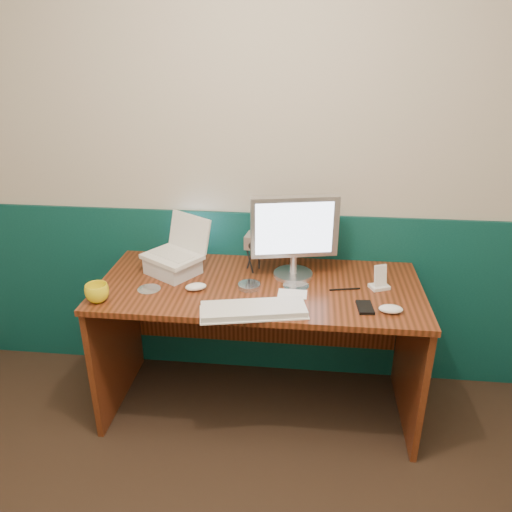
# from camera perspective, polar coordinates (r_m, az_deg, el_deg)

# --- Properties ---
(back_wall) EXTENTS (3.50, 0.04, 2.50)m
(back_wall) POSITION_cam_1_polar(r_m,az_deg,el_deg) (2.66, -0.83, 10.13)
(back_wall) COLOR #BAB09D
(back_wall) RESTS_ON ground
(wainscot) EXTENTS (3.48, 0.02, 1.00)m
(wainscot) POSITION_cam_1_polar(r_m,az_deg,el_deg) (2.92, -0.78, -4.40)
(wainscot) COLOR #073334
(wainscot) RESTS_ON ground
(desk) EXTENTS (1.60, 0.70, 0.75)m
(desk) POSITION_cam_1_polar(r_m,az_deg,el_deg) (2.67, 0.35, -10.47)
(desk) COLOR #3C1B0B
(desk) RESTS_ON ground
(laptop_riser) EXTENTS (0.31, 0.30, 0.08)m
(laptop_riser) POSITION_cam_1_polar(r_m,az_deg,el_deg) (2.61, -9.49, -1.13)
(laptop_riser) COLOR silver
(laptop_riser) RESTS_ON desk
(laptop) EXTENTS (0.34, 0.33, 0.23)m
(laptop) POSITION_cam_1_polar(r_m,az_deg,el_deg) (2.55, -9.72, 2.03)
(laptop) COLOR white
(laptop) RESTS_ON laptop_riser
(monitor) EXTENTS (0.45, 0.21, 0.43)m
(monitor) POSITION_cam_1_polar(r_m,az_deg,el_deg) (2.49, 4.40, 2.24)
(monitor) COLOR silver
(monitor) RESTS_ON desk
(keyboard) EXTENTS (0.49, 0.25, 0.03)m
(keyboard) POSITION_cam_1_polar(r_m,az_deg,el_deg) (2.22, -0.29, -6.24)
(keyboard) COLOR silver
(keyboard) RESTS_ON desk
(mouse_right) EXTENTS (0.11, 0.06, 0.04)m
(mouse_right) POSITION_cam_1_polar(r_m,az_deg,el_deg) (2.31, 15.15, -5.87)
(mouse_right) COLOR white
(mouse_right) RESTS_ON desk
(mouse_left) EXTENTS (0.12, 0.09, 0.03)m
(mouse_left) POSITION_cam_1_polar(r_m,az_deg,el_deg) (2.44, -6.89, -3.50)
(mouse_left) COLOR white
(mouse_left) RESTS_ON desk
(mug) EXTENTS (0.14, 0.14, 0.09)m
(mug) POSITION_cam_1_polar(r_m,az_deg,el_deg) (2.42, -17.71, -4.03)
(mug) COLOR yellow
(mug) RESTS_ON desk
(camcorder) EXTENTS (0.11, 0.15, 0.21)m
(camcorder) POSITION_cam_1_polar(r_m,az_deg,el_deg) (2.59, -0.33, 0.48)
(camcorder) COLOR #B9B9BE
(camcorder) RESTS_ON desk
(cd_spindle) EXTENTS (0.11, 0.11, 0.02)m
(cd_spindle) POSITION_cam_1_polar(r_m,az_deg,el_deg) (2.44, -0.79, -3.44)
(cd_spindle) COLOR #ADB2BD
(cd_spindle) RESTS_ON desk
(cd_loose_a) EXTENTS (0.11, 0.11, 0.00)m
(cd_loose_a) POSITION_cam_1_polar(r_m,az_deg,el_deg) (2.49, -12.13, -3.70)
(cd_loose_a) COLOR silver
(cd_loose_a) RESTS_ON desk
(cd_loose_b) EXTENTS (0.13, 0.13, 0.00)m
(cd_loose_b) POSITION_cam_1_polar(r_m,az_deg,el_deg) (2.47, 4.59, -3.37)
(cd_loose_b) COLOR silver
(cd_loose_b) RESTS_ON desk
(pen) EXTENTS (0.15, 0.04, 0.01)m
(pen) POSITION_cam_1_polar(r_m,az_deg,el_deg) (2.46, 10.11, -3.75)
(pen) COLOR black
(pen) RESTS_ON desk
(papers) EXTENTS (0.14, 0.10, 0.00)m
(papers) POSITION_cam_1_polar(r_m,az_deg,el_deg) (2.39, 4.18, -4.35)
(papers) COLOR white
(papers) RESTS_ON desk
(dock) EXTENTS (0.11, 0.10, 0.02)m
(dock) POSITION_cam_1_polar(r_m,az_deg,el_deg) (2.51, 13.90, -3.42)
(dock) COLOR white
(dock) RESTS_ON desk
(music_player) EXTENTS (0.07, 0.05, 0.11)m
(music_player) POSITION_cam_1_polar(r_m,az_deg,el_deg) (2.48, 14.03, -2.16)
(music_player) COLOR silver
(music_player) RESTS_ON dock
(pda) EXTENTS (0.08, 0.12, 0.01)m
(pda) POSITION_cam_1_polar(r_m,az_deg,el_deg) (2.31, 12.35, -5.76)
(pda) COLOR black
(pda) RESTS_ON desk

